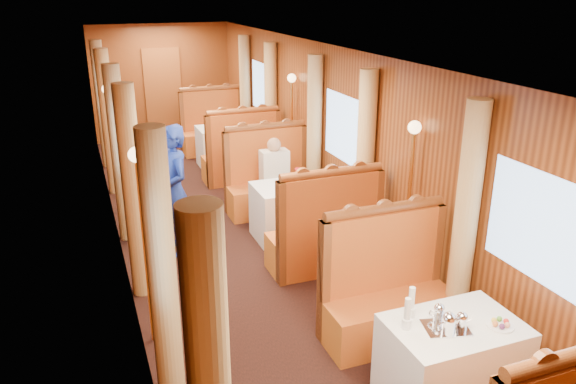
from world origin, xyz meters
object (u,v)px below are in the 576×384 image
banquette_mid_fwd (324,237)px  fruit_plate (500,325)px  table_mid (293,211)px  banquette_far_fwd (242,158)px  steward (174,191)px  banquette_mid_aft (269,185)px  banquette_far_aft (214,132)px  rose_vase_far (224,118)px  banquette_near_aft (387,297)px  teapot_right (461,324)px  table_far (227,146)px  teapot_back (439,315)px  table_near (451,364)px  tea_tray (446,328)px  passenger (275,170)px  rose_vase_mid (297,173)px  teapot_left (448,327)px

banquette_mid_fwd → fruit_plate: size_ratio=6.39×
table_mid → banquette_far_fwd: size_ratio=0.78×
banquette_mid_fwd → steward: bearing=144.2°
banquette_mid_aft → banquette_far_aft: same height
rose_vase_far → banquette_near_aft: bearing=-89.6°
banquette_far_fwd → teapot_right: bearing=-90.2°
banquette_mid_aft → table_far: banquette_mid_aft is taller
banquette_mid_fwd → banquette_mid_aft: same height
banquette_mid_aft → teapot_right: 4.61m
banquette_near_aft → steward: bearing=121.0°
teapot_back → fruit_plate: teapot_back is taller
banquette_mid_fwd → table_far: (0.00, 4.51, -0.05)m
table_near → banquette_mid_fwd: 2.49m
tea_tray → teapot_back: bearing=84.7°
banquette_far_aft → table_mid: bearing=-90.0°
banquette_near_aft → table_mid: size_ratio=1.28×
table_near → passenger: size_ratio=1.38×
banquette_far_aft → steward: bearing=-109.6°
banquette_mid_aft → table_far: (0.00, 2.49, -0.05)m
rose_vase_far → banquette_mid_aft: bearing=-89.1°
banquette_mid_fwd → passenger: size_ratio=1.76×
table_near → banquette_mid_fwd: bearing=90.0°
table_mid → tea_tray: tea_tray is taller
rose_vase_mid → teapot_left: bearing=-93.0°
table_mid → fruit_plate: (0.30, -3.65, 0.39)m
teapot_back → teapot_right: bearing=-39.8°
banquette_mid_fwd → banquette_mid_aft: size_ratio=1.00×
table_near → banquette_mid_aft: (0.00, 4.51, 0.05)m
table_mid → table_far: same height
banquette_far_fwd → banquette_far_aft: size_ratio=1.00×
teapot_right → fruit_plate: teapot_right is taller
table_far → tea_tray: (-0.11, -7.03, 0.38)m
table_near → banquette_near_aft: bearing=90.0°
banquette_mid_fwd → tea_tray: bearing=-92.6°
banquette_far_fwd → rose_vase_mid: bearing=-89.1°
banquette_far_fwd → table_mid: bearing=-90.0°
tea_tray → teapot_left: (-0.04, -0.08, 0.07)m
table_near → steward: (-1.56, 3.61, 0.46)m
tea_tray → fruit_plate: size_ratio=1.62×
banquette_near_aft → teapot_back: (-0.10, -0.93, 0.38)m
steward → tea_tray: bearing=9.8°
table_mid → banquette_far_aft: 4.51m
table_far → banquette_far_fwd: (0.00, -1.01, 0.05)m
table_far → rose_vase_far: size_ratio=2.92×
passenger → rose_vase_mid: bearing=-87.1°
fruit_plate → teapot_right: bearing=167.6°
table_near → banquette_far_fwd: 5.99m
tea_tray → teapot_back: teapot_back is taller
banquette_far_aft → teapot_back: banquette_far_aft is taller
teapot_left → rose_vase_mid: 3.58m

